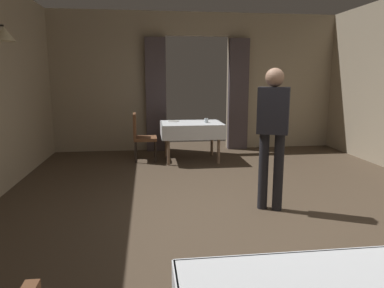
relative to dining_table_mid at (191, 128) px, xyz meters
The scene contains 7 objects.
ground 3.11m from the dining_table_mid, 84.91° to the right, with size 10.08×10.08×0.00m, color #4C3D2D.
wall_back 1.46m from the dining_table_mid, 76.78° to the left, with size 6.40×0.27×3.00m.
dining_table_mid is the anchor object (origin of this frame).
chair_mid_left 0.99m from the dining_table_mid, behind, with size 0.44×0.44×0.93m.
glass_mid_a 0.33m from the dining_table_mid, 14.42° to the right, with size 0.07×0.07×0.09m, color silver.
plate_mid_b 0.41m from the dining_table_mid, 148.52° to the left, with size 0.23×0.23×0.01m, color white.
person_waiter_by_doorway 2.85m from the dining_table_mid, 77.04° to the right, with size 0.42×0.35×1.72m.
Camera 1 is at (-1.12, -3.74, 1.61)m, focal length 33.09 mm.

